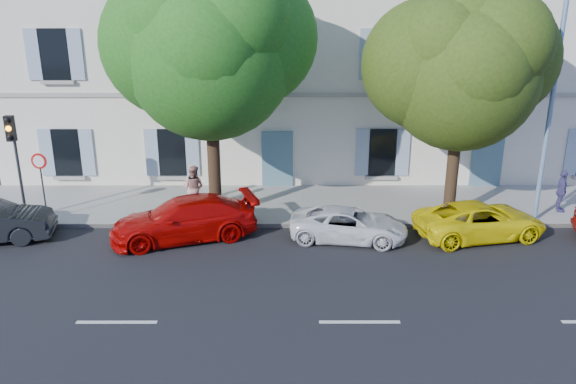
{
  "coord_description": "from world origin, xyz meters",
  "views": [
    {
      "loc": [
        -1.79,
        -16.12,
        7.41
      ],
      "look_at": [
        -1.76,
        2.0,
        1.4
      ],
      "focal_mm": 35.0,
      "sensor_mm": 36.0,
      "label": 1
    }
  ],
  "objects_px": {
    "car_yellow_supercar": "(480,220)",
    "pedestrian_b": "(194,188)",
    "road_sign": "(41,172)",
    "street_lamp": "(556,91)",
    "tree_left": "(209,55)",
    "pedestrian_c": "(562,191)",
    "traffic_light": "(14,145)",
    "pedestrian_a": "(193,184)",
    "tree_right": "(462,75)",
    "car_red_coupe": "(184,219)",
    "car_white_coupe": "(349,224)"
  },
  "relations": [
    {
      "from": "street_lamp",
      "to": "pedestrian_a",
      "type": "bearing_deg",
      "value": 171.27
    },
    {
      "from": "traffic_light",
      "to": "car_white_coupe",
      "type": "bearing_deg",
      "value": -7.62
    },
    {
      "from": "car_yellow_supercar",
      "to": "tree_right",
      "type": "distance_m",
      "value": 4.91
    },
    {
      "from": "street_lamp",
      "to": "traffic_light",
      "type": "bearing_deg",
      "value": 179.14
    },
    {
      "from": "car_yellow_supercar",
      "to": "traffic_light",
      "type": "xyz_separation_m",
      "value": [
        -15.88,
        1.34,
        2.26
      ]
    },
    {
      "from": "car_yellow_supercar",
      "to": "pedestrian_b",
      "type": "distance_m",
      "value": 10.21
    },
    {
      "from": "road_sign",
      "to": "car_red_coupe",
      "type": "bearing_deg",
      "value": -15.53
    },
    {
      "from": "car_white_coupe",
      "to": "car_yellow_supercar",
      "type": "distance_m",
      "value": 4.41
    },
    {
      "from": "tree_left",
      "to": "pedestrian_b",
      "type": "bearing_deg",
      "value": 143.02
    },
    {
      "from": "car_yellow_supercar",
      "to": "street_lamp",
      "type": "relative_size",
      "value": 0.53
    },
    {
      "from": "car_red_coupe",
      "to": "pedestrian_a",
      "type": "height_order",
      "value": "pedestrian_a"
    },
    {
      "from": "pedestrian_a",
      "to": "tree_left",
      "type": "bearing_deg",
      "value": 83.85
    },
    {
      "from": "road_sign",
      "to": "pedestrian_a",
      "type": "relative_size",
      "value": 1.56
    },
    {
      "from": "car_red_coupe",
      "to": "pedestrian_a",
      "type": "distance_m",
      "value": 3.11
    },
    {
      "from": "tree_right",
      "to": "pedestrian_c",
      "type": "xyz_separation_m",
      "value": [
        4.3,
        0.62,
        -4.31
      ]
    },
    {
      "from": "pedestrian_a",
      "to": "pedestrian_c",
      "type": "height_order",
      "value": "same"
    },
    {
      "from": "pedestrian_c",
      "to": "car_yellow_supercar",
      "type": "bearing_deg",
      "value": 135.19
    },
    {
      "from": "tree_left",
      "to": "pedestrian_a",
      "type": "distance_m",
      "value": 5.22
    },
    {
      "from": "pedestrian_b",
      "to": "pedestrian_c",
      "type": "relative_size",
      "value": 1.1
    },
    {
      "from": "tree_left",
      "to": "pedestrian_a",
      "type": "relative_size",
      "value": 5.68
    },
    {
      "from": "road_sign",
      "to": "street_lamp",
      "type": "height_order",
      "value": "street_lamp"
    },
    {
      "from": "car_yellow_supercar",
      "to": "traffic_light",
      "type": "relative_size",
      "value": 1.16
    },
    {
      "from": "tree_right",
      "to": "pedestrian_b",
      "type": "height_order",
      "value": "tree_right"
    },
    {
      "from": "car_white_coupe",
      "to": "tree_left",
      "type": "xyz_separation_m",
      "value": [
        -4.64,
        1.83,
        5.33
      ]
    },
    {
      "from": "tree_left",
      "to": "pedestrian_c",
      "type": "bearing_deg",
      "value": 2.18
    },
    {
      "from": "car_yellow_supercar",
      "to": "road_sign",
      "type": "distance_m",
      "value": 15.19
    },
    {
      "from": "tree_right",
      "to": "street_lamp",
      "type": "relative_size",
      "value": 0.98
    },
    {
      "from": "tree_left",
      "to": "street_lamp",
      "type": "relative_size",
      "value": 1.09
    },
    {
      "from": "road_sign",
      "to": "traffic_light",
      "type": "bearing_deg",
      "value": 179.36
    },
    {
      "from": "street_lamp",
      "to": "pedestrian_a",
      "type": "distance_m",
      "value": 13.19
    },
    {
      "from": "traffic_light",
      "to": "car_yellow_supercar",
      "type": "bearing_deg",
      "value": -4.81
    },
    {
      "from": "car_red_coupe",
      "to": "pedestrian_b",
      "type": "bearing_deg",
      "value": 162.77
    },
    {
      "from": "car_red_coupe",
      "to": "pedestrian_a",
      "type": "relative_size",
      "value": 3.08
    },
    {
      "from": "traffic_light",
      "to": "road_sign",
      "type": "distance_m",
      "value": 1.25
    },
    {
      "from": "pedestrian_a",
      "to": "tree_right",
      "type": "bearing_deg",
      "value": 127.33
    },
    {
      "from": "car_yellow_supercar",
      "to": "pedestrian_a",
      "type": "distance_m",
      "value": 10.52
    },
    {
      "from": "street_lamp",
      "to": "car_yellow_supercar",
      "type": "bearing_deg",
      "value": -156.05
    },
    {
      "from": "car_red_coupe",
      "to": "street_lamp",
      "type": "bearing_deg",
      "value": 77.16
    },
    {
      "from": "car_yellow_supercar",
      "to": "pedestrian_b",
      "type": "bearing_deg",
      "value": 65.11
    },
    {
      "from": "car_red_coupe",
      "to": "tree_right",
      "type": "bearing_deg",
      "value": 81.53
    },
    {
      "from": "car_red_coupe",
      "to": "car_white_coupe",
      "type": "distance_m",
      "value": 5.48
    },
    {
      "from": "tree_left",
      "to": "road_sign",
      "type": "height_order",
      "value": "tree_left"
    },
    {
      "from": "pedestrian_a",
      "to": "pedestrian_b",
      "type": "height_order",
      "value": "pedestrian_b"
    },
    {
      "from": "car_yellow_supercar",
      "to": "traffic_light",
      "type": "height_order",
      "value": "traffic_light"
    },
    {
      "from": "street_lamp",
      "to": "tree_right",
      "type": "bearing_deg",
      "value": 171.9
    },
    {
      "from": "tree_right",
      "to": "pedestrian_c",
      "type": "relative_size",
      "value": 5.07
    },
    {
      "from": "tree_left",
      "to": "tree_right",
      "type": "height_order",
      "value": "tree_left"
    },
    {
      "from": "tree_left",
      "to": "pedestrian_a",
      "type": "bearing_deg",
      "value": 127.58
    },
    {
      "from": "road_sign",
      "to": "street_lamp",
      "type": "relative_size",
      "value": 0.3
    },
    {
      "from": "car_red_coupe",
      "to": "pedestrian_b",
      "type": "height_order",
      "value": "pedestrian_b"
    }
  ]
}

